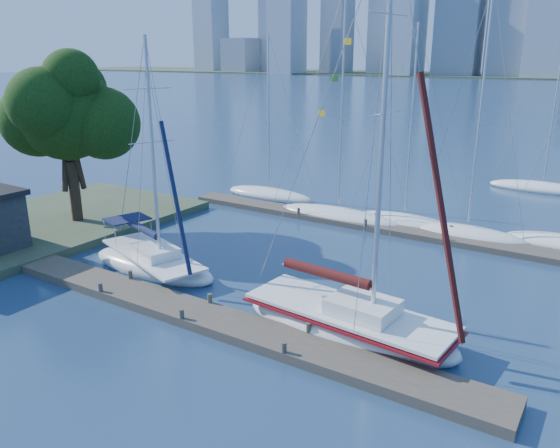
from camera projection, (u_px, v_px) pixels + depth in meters
The scene contains 12 objects.
ground at pixel (197, 318), 23.38m from camera, with size 700.00×700.00×0.00m, color #163148.
near_dock at pixel (197, 314), 23.32m from camera, with size 26.00×2.00×0.40m, color #433B31.
far_dock at pixel (385, 228), 35.15m from camera, with size 30.00×1.80×0.36m, color #433B31.
shore at pixel (24, 230), 34.51m from camera, with size 12.00×22.00×0.50m, color #38472D.
tree at pixel (65, 110), 33.59m from camera, with size 8.34×7.62×11.22m.
sailboat_navy at pixel (152, 253), 28.37m from camera, with size 8.40×5.02×12.26m.
sailboat_maroon at pixel (349, 307), 21.74m from camera, with size 9.40×3.74×15.87m.
bg_boat_0 at pixel (269, 194), 43.34m from camera, with size 7.89×3.08×12.69m.
bg_boat_1 at pixel (338, 216), 37.40m from camera, with size 9.41×5.31×15.28m.
bg_boat_2 at pixel (404, 222), 36.04m from camera, with size 7.48×5.12×13.08m.
bg_boat_3 at pixel (467, 234), 33.56m from camera, with size 7.48×4.55×15.01m.
bg_boat_7 at pixel (543, 188), 45.30m from camera, with size 8.74×4.16×15.31m.
Camera 1 is at (14.44, -15.85, 10.78)m, focal length 35.00 mm.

